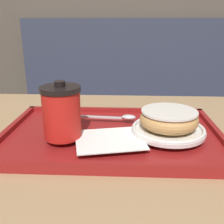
% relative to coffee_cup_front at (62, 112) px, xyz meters
% --- Properties ---
extents(booth_bench, '(1.53, 0.44, 1.00)m').
position_rel_coffee_cup_front_xyz_m(booth_bench, '(0.31, 0.89, -0.49)').
color(booth_bench, '#33384C').
rests_on(booth_bench, ground_plane).
extents(cafe_table, '(1.09, 0.81, 0.72)m').
position_rel_coffee_cup_front_xyz_m(cafe_table, '(0.06, 0.02, -0.23)').
color(cafe_table, tan).
rests_on(cafe_table, ground_plane).
extents(serving_tray, '(0.49, 0.32, 0.02)m').
position_rel_coffee_cup_front_xyz_m(serving_tray, '(0.10, 0.05, -0.07)').
color(serving_tray, maroon).
rests_on(serving_tray, cafe_table).
extents(napkin_paper, '(0.16, 0.14, 0.00)m').
position_rel_coffee_cup_front_xyz_m(napkin_paper, '(0.10, -0.01, -0.05)').
color(napkin_paper, white).
rests_on(napkin_paper, serving_tray).
extents(coffee_cup_front, '(0.08, 0.08, 0.12)m').
position_rel_coffee_cup_front_xyz_m(coffee_cup_front, '(0.00, 0.00, 0.00)').
color(coffee_cup_front, red).
rests_on(coffee_cup_front, serving_tray).
extents(plate_with_chocolate_donut, '(0.16, 0.16, 0.01)m').
position_rel_coffee_cup_front_xyz_m(plate_with_chocolate_donut, '(0.22, 0.03, -0.05)').
color(plate_with_chocolate_donut, white).
rests_on(plate_with_chocolate_donut, serving_tray).
extents(donut_chocolate_glazed, '(0.13, 0.13, 0.04)m').
position_rel_coffee_cup_front_xyz_m(donut_chocolate_glazed, '(0.22, 0.03, -0.02)').
color(donut_chocolate_glazed, tan).
rests_on(donut_chocolate_glazed, plate_with_chocolate_donut).
extents(spoon, '(0.15, 0.03, 0.01)m').
position_rel_coffee_cup_front_xyz_m(spoon, '(0.12, 0.11, -0.05)').
color(spoon, silver).
rests_on(spoon, serving_tray).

